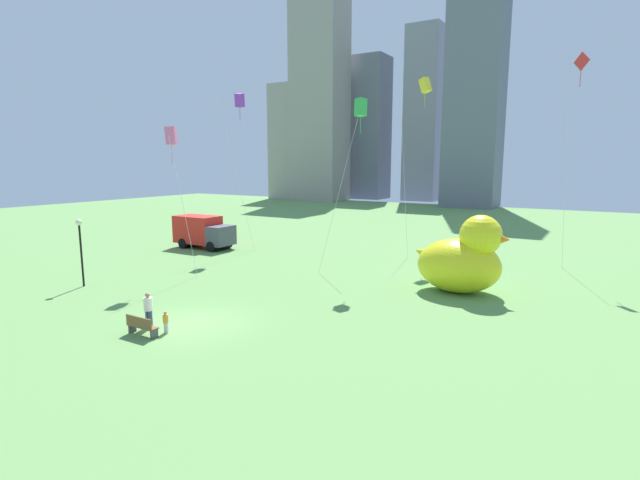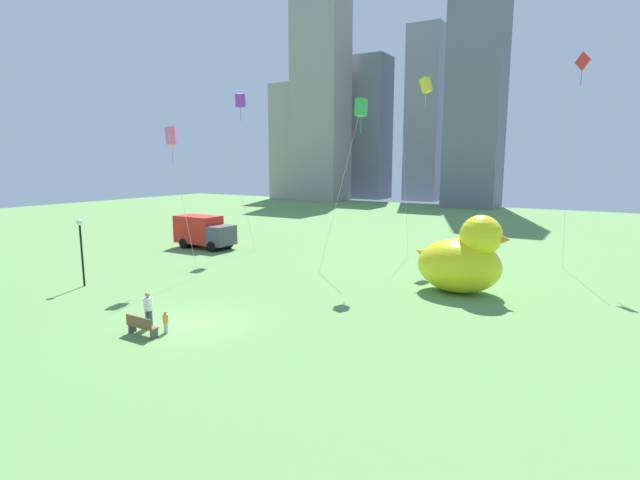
% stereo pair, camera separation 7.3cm
% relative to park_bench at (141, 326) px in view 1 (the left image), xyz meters
% --- Properties ---
extents(ground_plane, '(140.00, 140.00, 0.00)m').
position_rel_park_bench_xyz_m(ground_plane, '(0.73, 2.27, -0.47)').
color(ground_plane, '#63934E').
extents(park_bench, '(1.61, 0.45, 0.90)m').
position_rel_park_bench_xyz_m(park_bench, '(0.00, 0.00, 0.00)').
color(park_bench, brown).
rests_on(park_bench, ground).
extents(person_adult, '(0.40, 0.40, 1.65)m').
position_rel_park_bench_xyz_m(person_adult, '(-0.63, 0.93, 0.44)').
color(person_adult, '#38476B').
rests_on(person_adult, ground).
extents(person_child, '(0.25, 0.25, 1.00)m').
position_rel_park_bench_xyz_m(person_child, '(0.64, 0.81, 0.08)').
color(person_child, silver).
rests_on(person_child, ground).
extents(giant_inflatable_duck, '(5.58, 3.58, 4.62)m').
position_rel_park_bench_xyz_m(giant_inflatable_duck, '(10.09, 14.46, 1.49)').
color(giant_inflatable_duck, yellow).
rests_on(giant_inflatable_duck, ground).
extents(lamppost, '(0.37, 0.37, 4.15)m').
position_rel_park_bench_xyz_m(lamppost, '(-10.17, 3.86, 2.44)').
color(lamppost, black).
rests_on(lamppost, ground).
extents(box_truck, '(5.49, 2.43, 2.85)m').
position_rel_park_bench_xyz_m(box_truck, '(-13.46, 17.42, 0.96)').
color(box_truck, red).
rests_on(box_truck, ground).
extents(city_skyline, '(45.01, 17.92, 41.86)m').
position_rel_park_bench_xyz_m(city_skyline, '(-23.82, 73.54, 16.39)').
color(city_skyline, '#9E938C').
rests_on(city_skyline, ground).
extents(kite_green, '(2.84, 3.75, 11.66)m').
position_rel_park_bench_xyz_m(kite_green, '(2.75, 15.71, 10.52)').
color(kite_green, silver).
rests_on(kite_green, ground).
extents(kite_pink, '(1.43, 1.81, 9.79)m').
position_rel_park_bench_xyz_m(kite_pink, '(-7.03, 8.54, 8.67)').
color(kite_pink, silver).
rests_on(kite_pink, ground).
extents(kite_red, '(1.30, 1.17, 15.02)m').
position_rel_park_bench_xyz_m(kite_red, '(14.67, 25.55, 13.14)').
color(kite_red, silver).
rests_on(kite_red, ground).
extents(kite_purple, '(2.63, 2.28, 13.38)m').
position_rel_park_bench_xyz_m(kite_purple, '(-10.49, 19.32, 12.18)').
color(kite_purple, silver).
rests_on(kite_purple, ground).
extents(kite_yellow, '(2.75, 2.63, 14.20)m').
position_rel_park_bench_xyz_m(kite_yellow, '(3.88, 24.83, 12.99)').
color(kite_yellow, silver).
rests_on(kite_yellow, ground).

